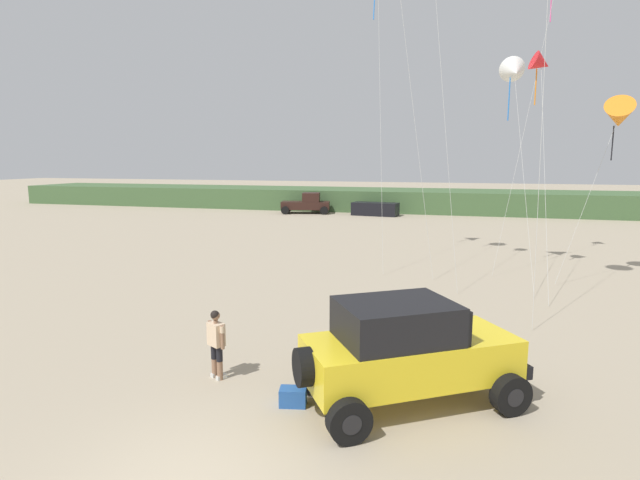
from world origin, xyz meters
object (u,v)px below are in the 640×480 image
object	(u,v)px
distant_sedan	(375,209)
distant_pickup	(307,204)
cooler_box	(293,397)
kite_green_box	(619,116)
jeep	(407,350)
kite_orange_streamer	(541,64)
kite_pink_ribbon	(514,71)
person_watching	(216,340)

from	to	relation	value
distant_sedan	distant_pickup	bearing A→B (deg)	-173.97
cooler_box	kite_green_box	xyz separation A→B (m)	(9.41, 14.49, 6.72)
jeep	kite_orange_streamer	bearing A→B (deg)	73.65
kite_pink_ribbon	distant_sedan	bearing A→B (deg)	113.88
distant_pickup	kite_pink_ribbon	xyz separation A→B (m)	(16.27, -21.83, 8.01)
kite_pink_ribbon	kite_orange_streamer	distance (m)	1.26
cooler_box	kite_orange_streamer	xyz separation A→B (m)	(6.23, 14.14, 8.90)
kite_green_box	kite_orange_streamer	size ratio (longest dim) A/B	0.81
distant_pickup	distant_sedan	world-z (taller)	distant_pickup
cooler_box	kite_orange_streamer	size ratio (longest dim) A/B	0.06
distant_pickup	kite_green_box	xyz separation A→B (m)	(20.43, -22.27, 5.97)
kite_orange_streamer	jeep	bearing A→B (deg)	-106.35
distant_pickup	kite_green_box	size ratio (longest dim) A/B	0.62
cooler_box	distant_pickup	xyz separation A→B (m)	(-11.01, 36.76, 0.75)
kite_pink_ribbon	person_watching	bearing A→B (deg)	-117.67
distant_sedan	person_watching	bearing A→B (deg)	-79.50
distant_sedan	kite_pink_ribbon	xyz separation A→B (m)	(9.62, -21.72, 8.35)
person_watching	cooler_box	bearing A→B (deg)	-19.90
distant_pickup	kite_orange_streamer	size ratio (longest dim) A/B	0.50
person_watching	kite_pink_ribbon	xyz separation A→B (m)	(7.42, 14.15, 8.02)
person_watching	distant_pickup	world-z (taller)	distant_pickup
person_watching	kite_green_box	distance (m)	18.91
jeep	kite_pink_ribbon	bearing A→B (deg)	78.21
distant_sedan	kite_pink_ribbon	size ratio (longest dim) A/B	0.44
kite_pink_ribbon	cooler_box	bearing A→B (deg)	-109.41
distant_sedan	kite_green_box	bearing A→B (deg)	-51.15
cooler_box	kite_green_box	world-z (taller)	kite_green_box
jeep	kite_pink_ribbon	distance (m)	16.46
jeep	distant_pickup	xyz separation A→B (m)	(-13.31, 36.05, -0.26)
kite_orange_streamer	kite_pink_ribbon	bearing A→B (deg)	140.88
person_watching	jeep	bearing A→B (deg)	-0.83
kite_orange_streamer	cooler_box	bearing A→B (deg)	-113.79
distant_sedan	kite_orange_streamer	distance (m)	26.29
kite_green_box	kite_pink_ribbon	xyz separation A→B (m)	(-4.15, 0.44, 2.04)
person_watching	cooler_box	distance (m)	2.41
jeep	distant_pickup	world-z (taller)	jeep
distant_sedan	kite_green_box	distance (m)	26.84
cooler_box	kite_pink_ribbon	world-z (taller)	kite_pink_ribbon
person_watching	kite_green_box	world-z (taller)	kite_green_box
person_watching	kite_green_box	xyz separation A→B (m)	(11.57, 13.71, 5.97)
person_watching	distant_sedan	distance (m)	35.94
kite_green_box	jeep	bearing A→B (deg)	-117.32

